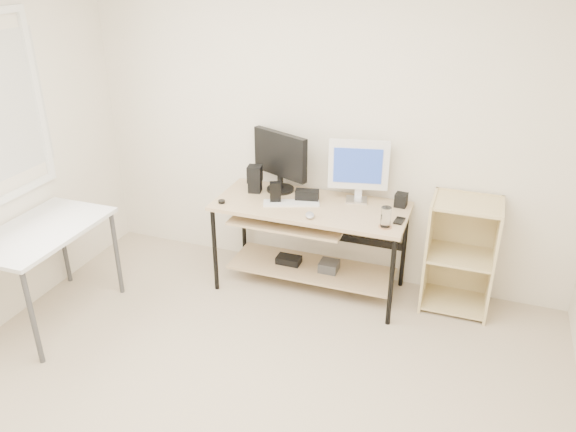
# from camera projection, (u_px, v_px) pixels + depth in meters

# --- Properties ---
(room) EXTENTS (4.01, 4.01, 2.62)m
(room) POSITION_uv_depth(u_px,v_px,m) (187.00, 222.00, 2.78)
(room) COLOR #BAA98F
(room) RESTS_ON ground
(desk) EXTENTS (1.50, 0.65, 0.75)m
(desk) POSITION_uv_depth(u_px,v_px,m) (307.00, 228.00, 4.45)
(desk) COLOR tan
(desk) RESTS_ON ground
(side_table) EXTENTS (0.60, 1.00, 0.75)m
(side_table) POSITION_uv_depth(u_px,v_px,m) (42.00, 239.00, 4.00)
(side_table) COLOR silver
(side_table) RESTS_ON ground
(shelf_unit) EXTENTS (0.50, 0.40, 0.90)m
(shelf_unit) POSITION_uv_depth(u_px,v_px,m) (461.00, 253.00, 4.27)
(shelf_unit) COLOR #DBC689
(shelf_unit) RESTS_ON ground
(black_monitor) EXTENTS (0.51, 0.27, 0.49)m
(black_monitor) POSITION_uv_depth(u_px,v_px,m) (280.00, 158.00, 4.49)
(black_monitor) COLOR black
(black_monitor) RESTS_ON desk
(white_imac) EXTENTS (0.46, 0.15, 0.49)m
(white_imac) POSITION_uv_depth(u_px,v_px,m) (358.00, 167.00, 4.30)
(white_imac) COLOR silver
(white_imac) RESTS_ON desk
(keyboard) EXTENTS (0.45, 0.26, 0.02)m
(keyboard) POSITION_uv_depth(u_px,v_px,m) (291.00, 203.00, 4.36)
(keyboard) COLOR silver
(keyboard) RESTS_ON desk
(mouse) EXTENTS (0.10, 0.12, 0.04)m
(mouse) POSITION_uv_depth(u_px,v_px,m) (310.00, 215.00, 4.14)
(mouse) COLOR #A9A9AE
(mouse) RESTS_ON desk
(center_speaker) EXTENTS (0.20, 0.12, 0.09)m
(center_speaker) POSITION_uv_depth(u_px,v_px,m) (307.00, 195.00, 4.40)
(center_speaker) COLOR black
(center_speaker) RESTS_ON desk
(speaker_left) EXTENTS (0.13, 0.13, 0.22)m
(speaker_left) POSITION_uv_depth(u_px,v_px,m) (255.00, 178.00, 4.54)
(speaker_left) COLOR black
(speaker_left) RESTS_ON desk
(speaker_right) EXTENTS (0.10, 0.10, 0.11)m
(speaker_right) POSITION_uv_depth(u_px,v_px,m) (401.00, 200.00, 4.30)
(speaker_right) COLOR black
(speaker_right) RESTS_ON desk
(audio_controller) EXTENTS (0.10, 0.08, 0.17)m
(audio_controller) POSITION_uv_depth(u_px,v_px,m) (275.00, 193.00, 4.35)
(audio_controller) COLOR black
(audio_controller) RESTS_ON desk
(volume_puck) EXTENTS (0.06, 0.06, 0.02)m
(volume_puck) POSITION_uv_depth(u_px,v_px,m) (222.00, 202.00, 4.38)
(volume_puck) COLOR black
(volume_puck) RESTS_ON desk
(smartphone) EXTENTS (0.08, 0.13, 0.01)m
(smartphone) POSITION_uv_depth(u_px,v_px,m) (399.00, 221.00, 4.08)
(smartphone) COLOR black
(smartphone) RESTS_ON desk
(coaster) EXTENTS (0.11, 0.11, 0.01)m
(coaster) POSITION_uv_depth(u_px,v_px,m) (385.00, 227.00, 4.00)
(coaster) COLOR #AC754D
(coaster) RESTS_ON desk
(drinking_glass) EXTENTS (0.09, 0.09, 0.15)m
(drinking_glass) POSITION_uv_depth(u_px,v_px,m) (386.00, 217.00, 3.97)
(drinking_glass) COLOR white
(drinking_glass) RESTS_ON coaster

